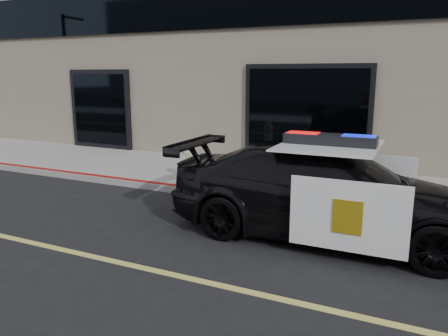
% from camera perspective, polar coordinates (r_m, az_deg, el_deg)
% --- Properties ---
extents(ground, '(120.00, 120.00, 0.00)m').
position_cam_1_polar(ground, '(5.64, 1.23, -15.49)').
color(ground, black).
rests_on(ground, ground).
extents(sidewalk_n, '(60.00, 3.50, 0.15)m').
position_cam_1_polar(sidewalk_n, '(10.34, 13.25, -2.35)').
color(sidewalk_n, gray).
rests_on(sidewalk_n, ground).
extents(police_car, '(2.42, 5.21, 1.69)m').
position_cam_1_polar(police_car, '(7.28, 13.38, -2.95)').
color(police_car, black).
rests_on(police_car, ground).
extents(fire_hydrant, '(0.39, 0.54, 0.86)m').
position_cam_1_polar(fire_hydrant, '(10.29, -4.30, 0.60)').
color(fire_hydrant, beige).
rests_on(fire_hydrant, sidewalk_n).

